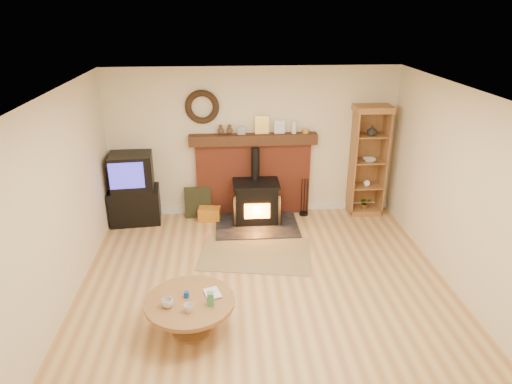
{
  "coord_description": "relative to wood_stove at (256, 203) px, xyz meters",
  "views": [
    {
      "loc": [
        -0.5,
        -4.9,
        3.53
      ],
      "look_at": [
        -0.07,
        1.0,
        1.09
      ],
      "focal_mm": 32.0,
      "sensor_mm": 36.0,
      "label": 1
    }
  ],
  "objects": [
    {
      "name": "tv_unit",
      "position": [
        -2.09,
        0.19,
        0.23
      ],
      "size": [
        0.89,
        0.66,
        1.23
      ],
      "color": "black",
      "rests_on": "ground"
    },
    {
      "name": "firelog_box",
      "position": [
        -0.81,
        0.13,
        -0.24
      ],
      "size": [
        0.4,
        0.28,
        0.24
      ],
      "primitive_type": "cube",
      "rotation": [
        0.0,
        0.0,
        -0.12
      ],
      "color": "yellow",
      "rests_on": "ground"
    },
    {
      "name": "room_shell",
      "position": [
        -0.04,
        -2.18,
        1.36
      ],
      "size": [
        5.02,
        5.52,
        2.61
      ],
      "color": "beige",
      "rests_on": "ground"
    },
    {
      "name": "coffee_table",
      "position": [
        -0.96,
        -2.84,
        -0.0
      ],
      "size": [
        1.03,
        1.03,
        0.6
      ],
      "color": "brown",
      "rests_on": "ground"
    },
    {
      "name": "ground",
      "position": [
        -0.02,
        -2.27,
        -0.36
      ],
      "size": [
        5.5,
        5.5,
        0.0
      ],
      "primitive_type": "plane",
      "color": "#AC7C47",
      "rests_on": "ground"
    },
    {
      "name": "area_rug",
      "position": [
        -0.09,
        -1.1,
        -0.35
      ],
      "size": [
        1.81,
        1.39,
        0.01
      ],
      "primitive_type": "cube",
      "rotation": [
        0.0,
        0.0,
        -0.16
      ],
      "color": "brown",
      "rests_on": "ground"
    },
    {
      "name": "chimney_breast",
      "position": [
        -0.02,
        0.39,
        0.45
      ],
      "size": [
        2.2,
        0.22,
        1.78
      ],
      "color": "#9A3E27",
      "rests_on": "ground"
    },
    {
      "name": "curio_cabinet",
      "position": [
        1.99,
        0.28,
        0.63
      ],
      "size": [
        0.63,
        0.45,
        1.96
      ],
      "color": "brown",
      "rests_on": "ground"
    },
    {
      "name": "fire_tools",
      "position": [
        0.88,
        0.23,
        -0.22
      ],
      "size": [
        0.16,
        0.16,
        0.7
      ],
      "color": "black",
      "rests_on": "ground"
    },
    {
      "name": "wood_stove",
      "position": [
        0.0,
        0.0,
        0.0
      ],
      "size": [
        1.4,
        1.0,
        1.29
      ],
      "color": "black",
      "rests_on": "ground"
    },
    {
      "name": "leaning_painting",
      "position": [
        -1.02,
        0.28,
        -0.08
      ],
      "size": [
        0.47,
        0.12,
        0.56
      ],
      "primitive_type": "cube",
      "rotation": [
        -0.17,
        0.0,
        0.0
      ],
      "color": "black",
      "rests_on": "ground"
    }
  ]
}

